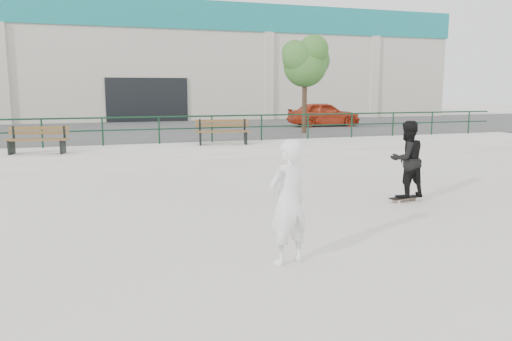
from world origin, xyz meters
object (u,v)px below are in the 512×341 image
object	(u,v)px
standing_skater	(407,159)
seated_skater	(288,202)
tree	(306,60)
bench_right	(223,132)
skateboard	(405,198)
red_car	(324,114)
bench_left	(38,140)

from	to	relation	value
standing_skater	seated_skater	bearing A→B (deg)	31.96
tree	seated_skater	size ratio (longest dim) A/B	2.42
bench_right	skateboard	world-z (taller)	bench_right
red_car	seated_skater	distance (m)	20.67
bench_right	red_car	xyz separation A→B (m)	(7.52, 7.11, 0.21)
seated_skater	bench_left	bearing A→B (deg)	-86.23
tree	skateboard	size ratio (longest dim) A/B	5.50
bench_right	red_car	bearing A→B (deg)	53.56
bench_left	seated_skater	xyz separation A→B (m)	(4.28, -10.50, -0.02)
tree	bench_left	bearing A→B (deg)	-158.76
red_car	standing_skater	distance (m)	16.35
bench_left	standing_skater	distance (m)	11.23
tree	standing_skater	size ratio (longest dim) A/B	2.55
skateboard	standing_skater	bearing A→B (deg)	81.22
bench_right	red_car	world-z (taller)	red_car
bench_left	seated_skater	distance (m)	11.34
bench_right	skateboard	xyz separation A→B (m)	(2.11, -8.32, -0.88)
bench_right	tree	size ratio (longest dim) A/B	0.47
skateboard	bench_right	bearing A→B (deg)	95.43
red_car	skateboard	distance (m)	16.38
bench_left	bench_right	distance (m)	6.26
bench_right	tree	bearing A→B (deg)	46.28
skateboard	bench_left	bearing A→B (deg)	129.03
seated_skater	tree	bearing A→B (deg)	-132.93
bench_right	standing_skater	xyz separation A→B (m)	(2.11, -8.32, 0.00)
tree	standing_skater	world-z (taller)	tree
bench_right	standing_skater	bearing A→B (deg)	-65.62
tree	red_car	distance (m)	5.21
seated_skater	red_car	bearing A→B (deg)	-135.61
standing_skater	seated_skater	distance (m)	5.01
bench_right	skateboard	bearing A→B (deg)	-65.62
skateboard	standing_skater	world-z (taller)	standing_skater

